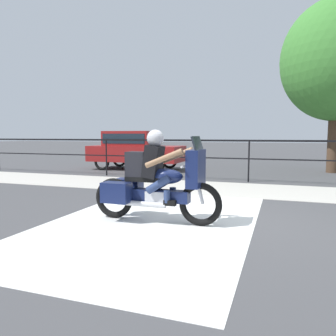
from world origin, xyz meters
TOP-DOWN VIEW (x-y plane):
  - ground_plane at (0.00, 0.00)m, footprint 120.00×120.00m
  - sidewalk_band at (0.00, 3.40)m, footprint 44.00×2.40m
  - crosswalk_band at (-1.08, -0.20)m, footprint 3.35×6.00m
  - fence_railing at (0.00, 4.99)m, footprint 36.00×0.05m
  - motorcycle at (-1.06, -0.44)m, footprint 2.31×0.76m
  - parked_car at (-5.04, 7.30)m, footprint 4.00×1.72m

SIDE VIEW (x-z plane):
  - ground_plane at x=0.00m, z-range 0.00..0.00m
  - crosswalk_band at x=-1.08m, z-range 0.00..0.01m
  - sidewalk_band at x=0.00m, z-range 0.00..0.01m
  - motorcycle at x=-1.06m, z-range -0.09..1.49m
  - parked_car at x=-5.04m, z-range 0.11..1.76m
  - fence_railing at x=0.00m, z-range 0.38..1.72m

